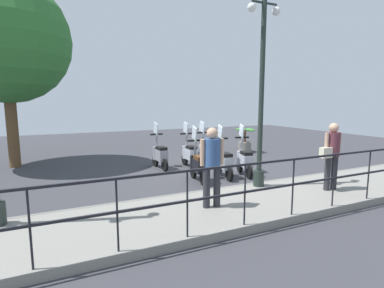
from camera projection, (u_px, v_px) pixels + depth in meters
The scene contains 14 objects.
ground_plane at pixel (209, 172), 9.57m from camera, with size 28.00×28.00×0.00m, color #38383D.
promenade_walkway at pixel (276, 198), 6.74m from camera, with size 2.20×20.00×0.15m.
fence_railing at pixel (315, 173), 5.69m from camera, with size 0.04×16.03×1.07m.
lamp_post_near at pixel (261, 101), 7.15m from camera, with size 0.26×0.90×4.69m.
pedestrian_with_bag at pixel (332, 151), 7.00m from camera, with size 0.33×0.65×1.59m.
pedestrian_distant at pixel (212, 161), 5.85m from camera, with size 0.36×0.49×1.59m.
tree_large at pixel (5, 40), 9.66m from camera, with size 4.10×4.10×6.26m.
potted_palm at pixel (245, 142), 13.14m from camera, with size 1.06×0.66×1.05m.
scooter_near_0 at pixel (245, 160), 9.03m from camera, with size 1.21×0.52×1.54m.
scooter_near_1 at pixel (224, 162), 8.77m from camera, with size 1.23×0.46×1.54m.
scooter_near_2 at pixel (198, 165), 8.32m from camera, with size 1.23×0.44×1.54m.
scooter_far_0 at pixel (207, 152), 10.45m from camera, with size 1.23×0.44×1.54m.
scooter_far_1 at pixel (190, 153), 10.11m from camera, with size 1.23×0.44×1.54m.
scooter_far_2 at pixel (160, 154), 9.92m from camera, with size 1.23×0.44×1.54m.
Camera 1 is at (-8.21, 4.49, 2.25)m, focal length 28.00 mm.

